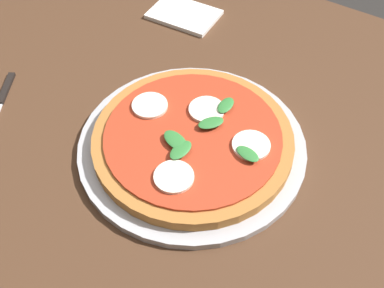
{
  "coord_description": "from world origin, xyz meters",
  "views": [
    {
      "loc": [
        -0.33,
        0.44,
        1.31
      ],
      "look_at": [
        -0.08,
        0.06,
        0.77
      ],
      "focal_mm": 44.41,
      "sensor_mm": 36.0,
      "label": 1
    }
  ],
  "objects_px": {
    "serving_tray": "(192,146)",
    "pizza": "(193,139)",
    "dining_table": "(173,145)",
    "napkin": "(184,14)",
    "knife": "(1,100)"
  },
  "relations": [
    {
      "from": "serving_tray",
      "to": "pizza",
      "type": "xyz_separation_m",
      "value": [
        -0.0,
        0.0,
        0.02
      ]
    },
    {
      "from": "dining_table",
      "to": "pizza",
      "type": "relative_size",
      "value": 5.13
    },
    {
      "from": "pizza",
      "to": "napkin",
      "type": "relative_size",
      "value": 2.29
    },
    {
      "from": "dining_table",
      "to": "pizza",
      "type": "height_order",
      "value": "pizza"
    },
    {
      "from": "knife",
      "to": "serving_tray",
      "type": "bearing_deg",
      "value": -165.27
    },
    {
      "from": "pizza",
      "to": "knife",
      "type": "height_order",
      "value": "pizza"
    },
    {
      "from": "knife",
      "to": "pizza",
      "type": "bearing_deg",
      "value": -165.41
    },
    {
      "from": "serving_tray",
      "to": "knife",
      "type": "height_order",
      "value": "serving_tray"
    },
    {
      "from": "serving_tray",
      "to": "knife",
      "type": "relative_size",
      "value": 2.22
    },
    {
      "from": "pizza",
      "to": "napkin",
      "type": "bearing_deg",
      "value": -54.43
    },
    {
      "from": "serving_tray",
      "to": "pizza",
      "type": "bearing_deg",
      "value": 169.74
    },
    {
      "from": "serving_tray",
      "to": "napkin",
      "type": "bearing_deg",
      "value": -54.66
    },
    {
      "from": "dining_table",
      "to": "knife",
      "type": "distance_m",
      "value": 0.3
    },
    {
      "from": "napkin",
      "to": "knife",
      "type": "relative_size",
      "value": 0.85
    },
    {
      "from": "dining_table",
      "to": "knife",
      "type": "relative_size",
      "value": 9.94
    }
  ]
}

